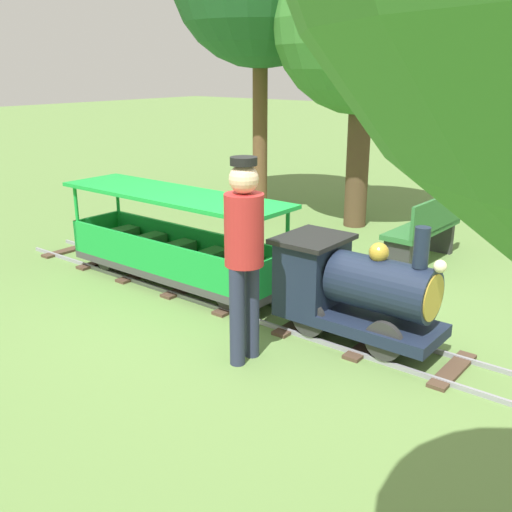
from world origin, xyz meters
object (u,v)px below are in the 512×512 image
object	(u,v)px
locomotive	(351,287)
park_bench	(426,230)
passenger_car	(174,248)
conductor_person	(244,245)
oak_tree_distant	(365,22)

from	to	relation	value
locomotive	park_bench	distance (m)	2.38
passenger_car	park_bench	xyz separation A→B (m)	(-2.35, 1.77, -0.01)
locomotive	park_bench	bearing A→B (deg)	-171.44
locomotive	conductor_person	bearing A→B (deg)	-29.28
locomotive	conductor_person	world-z (taller)	conductor_person
passenger_car	conductor_person	bearing A→B (deg)	63.17
park_bench	oak_tree_distant	size ratio (longest dim) A/B	0.32
conductor_person	park_bench	xyz separation A→B (m)	(-3.18, 0.11, -0.54)
locomotive	passenger_car	bearing A→B (deg)	-90.00
conductor_person	park_bench	size ratio (longest dim) A/B	1.24
passenger_car	park_bench	distance (m)	2.94
locomotive	oak_tree_distant	size ratio (longest dim) A/B	0.36
park_bench	oak_tree_distant	world-z (taller)	oak_tree_distant
park_bench	conductor_person	bearing A→B (deg)	-2.07
passenger_car	conductor_person	size ratio (longest dim) A/B	1.67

